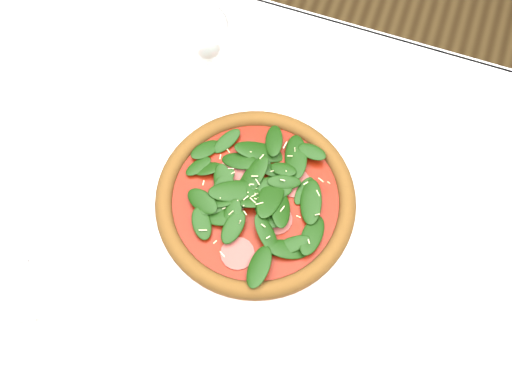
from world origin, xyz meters
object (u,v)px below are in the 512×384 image
(wine_glass, at_px, (204,35))
(napkin, at_px, (29,296))
(plate, at_px, (256,204))
(pizza, at_px, (256,199))

(wine_glass, xyz_separation_m, napkin, (-0.12, -0.43, -0.13))
(plate, distance_m, pizza, 0.02)
(pizza, height_order, wine_glass, wine_glass)
(plate, bearing_deg, wine_glass, 128.72)
(pizza, bearing_deg, napkin, -136.97)
(pizza, relative_size, napkin, 2.40)
(pizza, bearing_deg, wine_glass, 128.72)
(plate, xyz_separation_m, pizza, (0.00, 0.00, 0.02))
(napkin, bearing_deg, wine_glass, 74.39)
(plate, xyz_separation_m, wine_glass, (-0.15, 0.18, 0.13))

